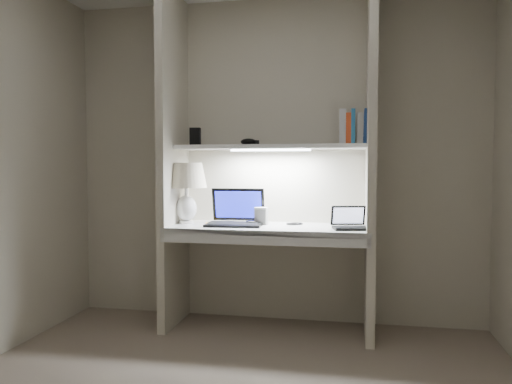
% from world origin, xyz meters
% --- Properties ---
extents(back_wall, '(3.20, 0.01, 2.50)m').
position_xyz_m(back_wall, '(0.00, 1.50, 1.25)').
color(back_wall, beige).
rests_on(back_wall, floor).
extents(alcove_panel_left, '(0.06, 0.55, 2.50)m').
position_xyz_m(alcove_panel_left, '(-0.73, 1.23, 1.25)').
color(alcove_panel_left, beige).
rests_on(alcove_panel_left, floor).
extents(alcove_panel_right, '(0.06, 0.55, 2.50)m').
position_xyz_m(alcove_panel_right, '(0.73, 1.23, 1.25)').
color(alcove_panel_right, beige).
rests_on(alcove_panel_right, floor).
extents(desk, '(1.40, 0.55, 0.04)m').
position_xyz_m(desk, '(0.00, 1.23, 0.75)').
color(desk, white).
rests_on(desk, alcove_panel_left).
extents(desk_apron, '(1.46, 0.03, 0.10)m').
position_xyz_m(desk_apron, '(0.00, 0.96, 0.72)').
color(desk_apron, silver).
rests_on(desk_apron, desk).
extents(shelf, '(1.40, 0.36, 0.03)m').
position_xyz_m(shelf, '(0.00, 1.32, 1.35)').
color(shelf, silver).
rests_on(shelf, back_wall).
extents(strip_light, '(0.60, 0.04, 0.02)m').
position_xyz_m(strip_light, '(0.00, 1.32, 1.33)').
color(strip_light, white).
rests_on(strip_light, shelf).
extents(table_lamp, '(0.32, 0.32, 0.46)m').
position_xyz_m(table_lamp, '(-0.64, 1.26, 1.08)').
color(table_lamp, white).
rests_on(table_lamp, desk).
extents(laptop_main, '(0.42, 0.37, 0.27)m').
position_xyz_m(laptop_main, '(-0.25, 1.25, 0.83)').
color(laptop_main, black).
rests_on(laptop_main, desk).
extents(laptop_netbook, '(0.28, 0.26, 0.16)m').
position_xyz_m(laptop_netbook, '(0.59, 1.17, 0.81)').
color(laptop_netbook, black).
rests_on(laptop_netbook, desk).
extents(speaker, '(0.10, 0.07, 0.13)m').
position_xyz_m(speaker, '(-0.07, 1.30, 0.83)').
color(speaker, silver).
rests_on(speaker, desk).
extents(mouse, '(0.11, 0.09, 0.04)m').
position_xyz_m(mouse, '(-0.13, 1.26, 0.79)').
color(mouse, black).
rests_on(mouse, desk).
extents(cable_coil, '(0.12, 0.12, 0.01)m').
position_xyz_m(cable_coil, '(0.19, 1.35, 0.78)').
color(cable_coil, black).
rests_on(cable_coil, desk).
extents(sticky_note, '(0.09, 0.09, 0.00)m').
position_xyz_m(sticky_note, '(-0.46, 1.32, 0.77)').
color(sticky_note, yellow).
rests_on(sticky_note, desk).
extents(book_row, '(0.24, 0.17, 0.25)m').
position_xyz_m(book_row, '(0.62, 1.34, 1.48)').
color(book_row, white).
rests_on(book_row, shelf).
extents(shelf_box, '(0.09, 0.07, 0.14)m').
position_xyz_m(shelf_box, '(-0.59, 1.33, 1.43)').
color(shelf_box, black).
rests_on(shelf_box, shelf).
extents(shelf_gadget, '(0.12, 0.09, 0.05)m').
position_xyz_m(shelf_gadget, '(-0.18, 1.36, 1.39)').
color(shelf_gadget, black).
rests_on(shelf_gadget, shelf).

